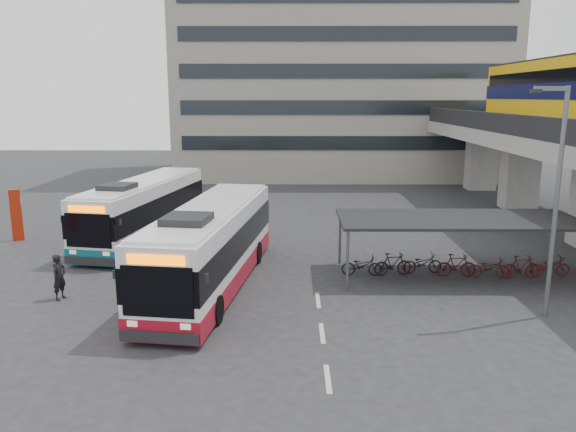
{
  "coord_description": "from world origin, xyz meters",
  "views": [
    {
      "loc": [
        1.53,
        -20.0,
        7.52
      ],
      "look_at": [
        1.32,
        5.86,
        2.0
      ],
      "focal_mm": 35.0,
      "sensor_mm": 36.0,
      "label": 1
    }
  ],
  "objects_px": {
    "bus_main": "(211,246)",
    "pedestrian": "(59,277)",
    "bus_teal": "(145,210)",
    "lamp_post": "(555,190)"
  },
  "relations": [
    {
      "from": "bus_main",
      "to": "bus_teal",
      "type": "bearing_deg",
      "value": 128.67
    },
    {
      "from": "bus_main",
      "to": "lamp_post",
      "type": "distance_m",
      "value": 12.72
    },
    {
      "from": "pedestrian",
      "to": "lamp_post",
      "type": "bearing_deg",
      "value": -77.79
    },
    {
      "from": "bus_teal",
      "to": "pedestrian",
      "type": "xyz_separation_m",
      "value": [
        -0.83,
        -9.37,
        -0.7
      ]
    },
    {
      "from": "bus_teal",
      "to": "pedestrian",
      "type": "height_order",
      "value": "bus_teal"
    },
    {
      "from": "bus_main",
      "to": "pedestrian",
      "type": "bearing_deg",
      "value": -156.23
    },
    {
      "from": "bus_teal",
      "to": "lamp_post",
      "type": "xyz_separation_m",
      "value": [
        16.67,
        -10.95,
        2.91
      ]
    },
    {
      "from": "pedestrian",
      "to": "bus_teal",
      "type": "bearing_deg",
      "value": 12.33
    },
    {
      "from": "bus_main",
      "to": "pedestrian",
      "type": "xyz_separation_m",
      "value": [
        -5.53,
        -1.62,
        -0.76
      ]
    },
    {
      "from": "bus_main",
      "to": "lamp_post",
      "type": "height_order",
      "value": "lamp_post"
    }
  ]
}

